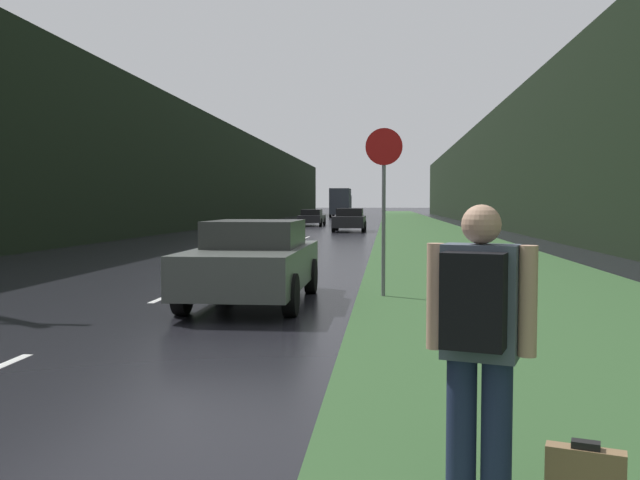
{
  "coord_description": "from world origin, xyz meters",
  "views": [
    {
      "loc": [
        4.06,
        0.46,
        1.72
      ],
      "look_at": [
        2.51,
        16.19,
        0.87
      ],
      "focal_mm": 38.0,
      "sensor_mm": 36.0,
      "label": 1
    }
  ],
  "objects": [
    {
      "name": "lane_stripe_c",
      "position": [
        0.0,
        13.22,
        0.0
      ],
      "size": [
        0.12,
        3.0,
        0.01
      ],
      "primitive_type": "cube",
      "color": "silver",
      "rests_on": "ground_plane"
    },
    {
      "name": "car_oncoming",
      "position": [
        -1.76,
        53.01,
        0.66
      ],
      "size": [
        1.85,
        4.74,
        1.28
      ],
      "color": "black",
      "rests_on": "ground_plane"
    },
    {
      "name": "lane_stripe_d",
      "position": [
        0.0,
        20.22,
        0.0
      ],
      "size": [
        0.12,
        3.0,
        0.01
      ],
      "primitive_type": "cube",
      "color": "silver",
      "rests_on": "ground_plane"
    },
    {
      "name": "hitchhiker_with_backpack",
      "position": [
        4.56,
        4.15,
        0.98
      ],
      "size": [
        0.57,
        0.5,
        1.71
      ],
      "rotation": [
        0.0,
        0.0,
        -0.31
      ],
      "color": "#1E2847",
      "rests_on": "ground_plane"
    },
    {
      "name": "car_passing_far",
      "position": [
        1.76,
        42.5,
        0.73
      ],
      "size": [
        1.99,
        4.7,
        1.44
      ],
      "rotation": [
        0.0,
        0.0,
        3.14
      ],
      "color": "black",
      "rests_on": "ground_plane"
    },
    {
      "name": "treeline_far_side",
      "position": [
        -9.52,
        50.0,
        4.06
      ],
      "size": [
        2.0,
        140.0,
        8.13
      ],
      "primitive_type": "cube",
      "color": "black",
      "rests_on": "ground_plane"
    },
    {
      "name": "car_passing_near",
      "position": [
        1.76,
        12.02,
        0.73
      ],
      "size": [
        1.9,
        4.41,
        1.42
      ],
      "rotation": [
        0.0,
        0.0,
        3.14
      ],
      "color": "#4C514C",
      "rests_on": "ground_plane"
    },
    {
      "name": "lane_stripe_f",
      "position": [
        0.0,
        34.22,
        0.0
      ],
      "size": [
        0.12,
        3.0,
        0.01
      ],
      "primitive_type": "cube",
      "color": "silver",
      "rests_on": "ground_plane"
    },
    {
      "name": "delivery_truck",
      "position": [
        -1.76,
        86.43,
        1.88
      ],
      "size": [
        2.58,
        7.81,
        3.62
      ],
      "color": "black",
      "rests_on": "ground_plane"
    },
    {
      "name": "treeline_near_side",
      "position": [
        12.52,
        50.0,
        4.2
      ],
      "size": [
        2.0,
        140.0,
        8.39
      ],
      "primitive_type": "cube",
      "color": "black",
      "rests_on": "ground_plane"
    },
    {
      "name": "lane_stripe_e",
      "position": [
        0.0,
        27.22,
        0.0
      ],
      "size": [
        0.12,
        3.0,
        0.01
      ],
      "primitive_type": "cube",
      "color": "silver",
      "rests_on": "ground_plane"
    },
    {
      "name": "grass_verge",
      "position": [
        6.52,
        40.0,
        0.01
      ],
      "size": [
        6.0,
        240.0,
        0.02
      ],
      "primitive_type": "cube",
      "color": "#33562D",
      "rests_on": "ground_plane"
    },
    {
      "name": "suitcase",
      "position": [
        5.17,
        4.27,
        0.19
      ],
      "size": [
        0.43,
        0.23,
        0.4
      ],
      "rotation": [
        0.0,
        0.0,
        -0.31
      ],
      "color": "olive",
      "rests_on": "ground_plane"
    },
    {
      "name": "stop_sign",
      "position": [
        4.0,
        12.93,
        1.89
      ],
      "size": [
        0.68,
        0.07,
        3.1
      ],
      "color": "slate",
      "rests_on": "ground_plane"
    }
  ]
}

